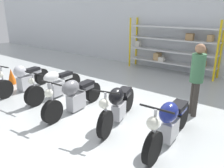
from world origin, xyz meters
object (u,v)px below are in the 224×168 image
shelving_rack (173,46)px  motorcycle_grey (74,95)px  motorcycle_blue (170,122)px  motorcycle_white (55,85)px  person_browsing (197,74)px  motorcycle_black (118,104)px  traffic_cone (12,76)px  motorcycle_silver (24,79)px

shelving_rack → motorcycle_grey: (-0.28, -5.26, -0.66)m
motorcycle_blue → motorcycle_grey: bearing=-90.1°
motorcycle_white → person_browsing: bearing=105.9°
shelving_rack → motorcycle_black: (0.97, -5.06, -0.63)m
motorcycle_white → motorcycle_grey: (1.18, -0.29, 0.04)m
shelving_rack → motorcycle_black: size_ratio=1.95×
motorcycle_blue → traffic_cone: size_ratio=3.81×
motorcycle_blue → motorcycle_black: bearing=-96.2°
motorcycle_silver → motorcycle_blue: bearing=80.7°
motorcycle_silver → motorcycle_black: size_ratio=1.05×
motorcycle_grey → motorcycle_blue: size_ratio=1.01×
motorcycle_silver → motorcycle_white: bearing=91.4°
motorcycle_grey → motorcycle_silver: bearing=-96.5°
person_browsing → traffic_cone: person_browsing is taller
shelving_rack → traffic_cone: 6.42m
motorcycle_black → motorcycle_blue: motorcycle_blue is taller
person_browsing → motorcycle_blue: bearing=54.5°
shelving_rack → motorcycle_blue: size_ratio=1.85×
traffic_cone → motorcycle_silver: bearing=-5.7°
motorcycle_white → traffic_cone: motorcycle_white is taller
shelving_rack → motorcycle_silver: shelving_rack is taller
motorcycle_grey → motorcycle_black: bearing=93.4°
traffic_cone → person_browsing: bearing=14.9°
shelving_rack → motorcycle_black: 5.19m
motorcycle_black → person_browsing: person_browsing is taller
motorcycle_black → motorcycle_blue: (1.31, -0.07, 0.01)m
motorcycle_grey → traffic_cone: 3.48m
shelving_rack → person_browsing: 4.18m
shelving_rack → motorcycle_white: (-1.46, -4.97, -0.70)m
motorcycle_blue → person_browsing: bearing=179.6°
motorcycle_blue → traffic_cone: bearing=-93.0°
motorcycle_white → motorcycle_black: bearing=82.7°
motorcycle_silver → motorcycle_blue: size_ratio=1.00×
shelving_rack → motorcycle_silver: size_ratio=1.85×
motorcycle_grey → motorcycle_blue: motorcycle_blue is taller
motorcycle_silver → motorcycle_white: motorcycle_silver is taller
motorcycle_blue → motorcycle_silver: bearing=-91.8°
motorcycle_black → traffic_cone: size_ratio=3.61×
motorcycle_silver → person_browsing: person_browsing is taller
motorcycle_blue → shelving_rack: bearing=-159.2°
motorcycle_white → motorcycle_grey: motorcycle_grey is taller
motorcycle_blue → motorcycle_white: bearing=-95.5°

